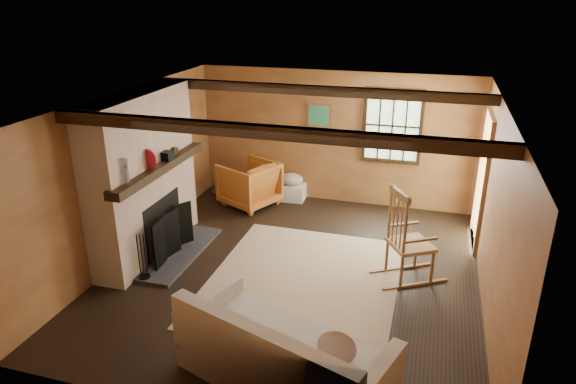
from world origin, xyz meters
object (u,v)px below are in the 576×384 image
(sofa, at_px, (282,359))
(laundry_basket, at_px, (291,192))
(armchair, at_px, (249,184))
(rocking_chair, at_px, (408,242))
(fireplace, at_px, (145,182))

(sofa, xyz_separation_m, laundry_basket, (-1.25, 4.71, -0.16))
(laundry_basket, bearing_deg, armchair, -144.90)
(rocking_chair, relative_size, sofa, 0.56)
(rocking_chair, relative_size, armchair, 1.46)
(sofa, relative_size, armchair, 2.58)
(rocking_chair, bearing_deg, sofa, 125.89)
(laundry_basket, relative_size, armchair, 0.55)
(laundry_basket, xyz_separation_m, armchair, (-0.66, -0.47, 0.26))
(rocking_chair, xyz_separation_m, laundry_basket, (-2.27, 2.28, -0.40))
(rocking_chair, bearing_deg, laundry_basket, 13.56)
(fireplace, relative_size, armchair, 2.66)
(rocking_chair, bearing_deg, armchair, 26.94)
(laundry_basket, bearing_deg, rocking_chair, -45.17)
(fireplace, xyz_separation_m, sofa, (2.72, -2.16, -0.79))
(fireplace, relative_size, rocking_chair, 1.82)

